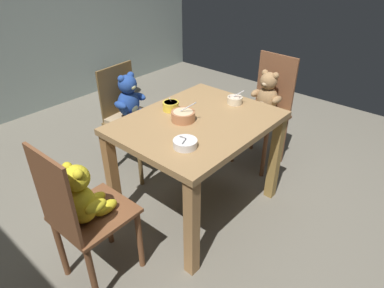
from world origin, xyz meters
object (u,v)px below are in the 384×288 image
object	(u,v)px
dining_table	(198,135)
porridge_bowl_white_near_left	(185,143)
porridge_bowl_cream_near_right	(235,100)
teddy_chair_near_right	(265,104)
teddy_chair_near_left	(83,205)
porridge_bowl_yellow_far_center	(171,106)
metal_pail	(124,84)
teddy_chair_far_center	(131,109)
porridge_bowl_terracotta_center	(183,116)

from	to	relation	value
dining_table	porridge_bowl_white_near_left	xyz separation A→B (m)	(-0.31, -0.17, 0.14)
dining_table	porridge_bowl_cream_near_right	world-z (taller)	porridge_bowl_cream_near_right
teddy_chair_near_right	dining_table	bearing A→B (deg)	1.20
teddy_chair_near_left	porridge_bowl_yellow_far_center	world-z (taller)	teddy_chair_near_left
teddy_chair_near_left	dining_table	bearing A→B (deg)	-4.25
porridge_bowl_yellow_far_center	metal_pail	distance (m)	2.27
porridge_bowl_white_near_left	teddy_chair_far_center	bearing A→B (deg)	68.87
porridge_bowl_terracotta_center	metal_pail	size ratio (longest dim) A/B	0.55
porridge_bowl_yellow_far_center	teddy_chair_near_left	bearing A→B (deg)	-167.64
dining_table	teddy_chair_far_center	size ratio (longest dim) A/B	1.16
dining_table	porridge_bowl_yellow_far_center	world-z (taller)	porridge_bowl_yellow_far_center
teddy_chair_near_right	porridge_bowl_white_near_left	bearing A→B (deg)	9.61
teddy_chair_far_center	porridge_bowl_terracotta_center	bearing A→B (deg)	-14.23
porridge_bowl_white_near_left	porridge_bowl_cream_near_right	size ratio (longest dim) A/B	1.30
dining_table	teddy_chair_near_right	distance (m)	0.87
teddy_chair_near_right	metal_pail	bearing A→B (deg)	-91.78
teddy_chair_far_center	porridge_bowl_white_near_left	distance (m)	1.01
teddy_chair_near_left	porridge_bowl_yellow_far_center	size ratio (longest dim) A/B	8.03
teddy_chair_near_right	metal_pail	xyz separation A→B (m)	(0.17, 2.17, -0.42)
dining_table	metal_pail	xyz separation A→B (m)	(1.04, 2.15, -0.48)
porridge_bowl_white_near_left	metal_pail	world-z (taller)	porridge_bowl_white_near_left
teddy_chair_far_center	metal_pail	distance (m)	1.76
porridge_bowl_cream_near_right	porridge_bowl_terracotta_center	size ratio (longest dim) A/B	0.70
teddy_chair_near_left	porridge_bowl_cream_near_right	distance (m)	1.28
teddy_chair_far_center	porridge_bowl_yellow_far_center	distance (m)	0.56
teddy_chair_far_center	teddy_chair_near_left	size ratio (longest dim) A/B	0.96
porridge_bowl_cream_near_right	teddy_chair_near_left	bearing A→B (deg)	176.33
porridge_bowl_white_near_left	porridge_bowl_cream_near_right	world-z (taller)	porridge_bowl_white_near_left
metal_pail	porridge_bowl_white_near_left	bearing A→B (deg)	-120.23
teddy_chair_near_left	porridge_bowl_terracotta_center	bearing A→B (deg)	0.16
porridge_bowl_yellow_far_center	teddy_chair_far_center	bearing A→B (deg)	83.64
teddy_chair_near_right	porridge_bowl_white_near_left	world-z (taller)	teddy_chair_near_right
teddy_chair_far_center	metal_pail	world-z (taller)	teddy_chair_far_center
porridge_bowl_white_near_left	porridge_bowl_cream_near_right	bearing A→B (deg)	10.87
teddy_chair_near_left	teddy_chair_far_center	bearing A→B (deg)	36.17
porridge_bowl_white_near_left	porridge_bowl_yellow_far_center	bearing A→B (deg)	53.43
porridge_bowl_cream_near_right	porridge_bowl_yellow_far_center	xyz separation A→B (m)	(-0.38, 0.27, 0.01)
metal_pail	porridge_bowl_yellow_far_center	bearing A→B (deg)	-118.77
porridge_bowl_white_near_left	teddy_chair_near_right	bearing A→B (deg)	6.89
teddy_chair_near_right	teddy_chair_far_center	bearing A→B (deg)	-40.91
porridge_bowl_terracotta_center	metal_pail	distance (m)	2.44
teddy_chair_near_left	porridge_bowl_cream_near_right	size ratio (longest dim) A/B	8.40
dining_table	teddy_chair_near_left	distance (m)	0.89
porridge_bowl_cream_near_right	porridge_bowl_yellow_far_center	size ratio (longest dim) A/B	0.96
porridge_bowl_white_near_left	metal_pail	xyz separation A→B (m)	(1.35, 2.32, -0.62)
porridge_bowl_white_near_left	porridge_bowl_terracotta_center	size ratio (longest dim) A/B	0.92
teddy_chair_near_left	porridge_bowl_white_near_left	xyz separation A→B (m)	(0.57, -0.21, 0.21)
teddy_chair_near_right	porridge_bowl_cream_near_right	world-z (taller)	teddy_chair_near_right
teddy_chair_near_right	porridge_bowl_terracotta_center	world-z (taller)	teddy_chair_near_right
dining_table	teddy_chair_far_center	distance (m)	0.76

